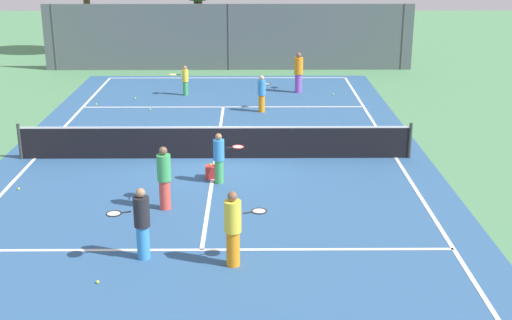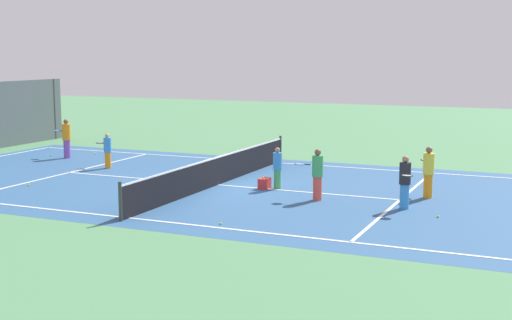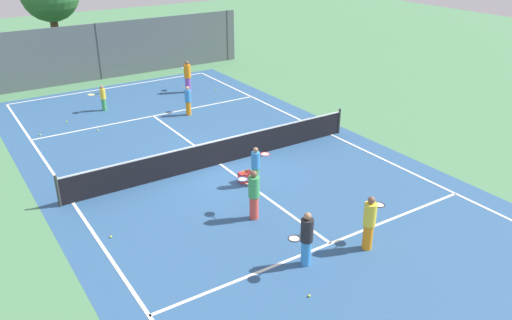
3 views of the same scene
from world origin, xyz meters
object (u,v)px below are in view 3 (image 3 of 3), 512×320
Objects in this scene: ball_crate at (246,177)px; player_3 at (256,166)px; player_4 at (188,100)px; tennis_ball_0 at (309,296)px; tennis_ball_7 at (221,142)px; tennis_ball_9 at (98,130)px; player_6 at (306,238)px; tennis_ball_8 at (111,237)px; player_1 at (254,194)px; tennis_ball_3 at (183,87)px; player_2 at (187,76)px; player_5 at (369,222)px; tennis_ball_2 at (216,89)px; player_0 at (102,98)px; tennis_ball_4 at (40,135)px; tennis_ball_1 at (66,122)px; tennis_ball_5 at (194,150)px.

player_3 is at bearing -65.80° from ball_crate.
player_4 is 21.26× the size of tennis_ball_0.
tennis_ball_7 is (1.01, 3.58, -0.15)m from ball_crate.
ball_crate is at bearing -69.70° from tennis_ball_9.
tennis_ball_8 is (-3.93, 4.10, -0.79)m from player_6.
tennis_ball_3 is (4.32, 13.97, -0.80)m from player_1.
player_2 reaches higher than player_5.
tennis_ball_3 is (4.47, 16.74, -0.79)m from player_6.
player_4 is 4.22m from tennis_ball_2.
tennis_ball_9 is (-2.84, 7.69, -0.15)m from ball_crate.
player_0 is 18.86× the size of tennis_ball_0.
player_1 is at bearing -107.17° from tennis_ball_3.
player_5 reaches higher than tennis_ball_2.
ball_crate is at bearing 71.97° from tennis_ball_0.
player_1 is 1.02× the size of player_6.
player_0 reaches higher than tennis_ball_2.
player_3 is at bearing 55.23° from player_1.
player_0 is 3.82m from tennis_ball_4.
ball_crate is 3.72m from tennis_ball_7.
tennis_ball_0 is 6.11m from tennis_ball_8.
player_1 is at bearing 119.77° from player_5.
player_0 is 18.86× the size of tennis_ball_3.
player_2 is 17.61m from tennis_ball_0.
player_0 is at bearing 112.36° from tennis_ball_7.
player_4 is (1.27, 7.83, -0.01)m from player_3.
tennis_ball_1 is 1.00× the size of tennis_ball_9.
tennis_ball_0 is 1.00× the size of tennis_ball_3.
player_3 is 21.43× the size of tennis_ball_0.
tennis_ball_1 is (-1.71, 15.68, 0.00)m from tennis_ball_0.
tennis_ball_3 is (1.76, 4.28, -0.69)m from player_4.
player_1 is 24.56× the size of tennis_ball_9.
tennis_ball_7 is 5.64m from tennis_ball_9.
tennis_ball_5 is (-4.77, -6.80, 0.00)m from tennis_ball_2.
player_2 is 1.73m from tennis_ball_2.
tennis_ball_7 and tennis_ball_9 have the same top height.
tennis_ball_1 is (-4.38, 14.91, -0.81)m from player_5.
tennis_ball_4 is at bearing 89.37° from tennis_ball_8.
player_0 is 4.81m from player_2.
player_3 is at bearing -59.49° from tennis_ball_4.
tennis_ball_0 is at bearing -100.10° from tennis_ball_5.
tennis_ball_0 is 1.00× the size of tennis_ball_4.
player_0 reaches higher than ball_crate.
tennis_ball_7 is (-3.48, -6.70, 0.00)m from tennis_ball_2.
tennis_ball_8 is 1.00× the size of tennis_ball_9.
player_0 is 11.71m from tennis_ball_8.
tennis_ball_0 is 14.99m from tennis_ball_4.
player_2 reaches higher than tennis_ball_8.
tennis_ball_0 is (-0.27, -16.38, -0.62)m from player_0.
player_2 reaches higher than tennis_ball_5.
ball_crate reaches higher than tennis_ball_3.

